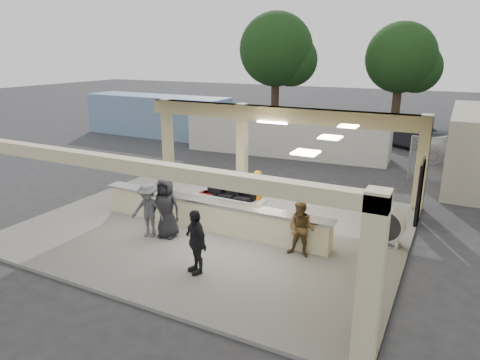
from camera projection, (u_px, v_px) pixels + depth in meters
The scene contains 16 objects.
ground at pixel (218, 226), 14.45m from camera, with size 120.00×120.00×0.00m, color #2A292C.
pavilion at pixel (232, 184), 14.54m from camera, with size 12.01×10.00×3.55m.
baggage_counter at pixel (210, 215), 13.86m from camera, with size 8.20×0.58×0.98m.
luggage_cart at pixel (230, 196), 14.99m from camera, with size 2.26×1.44×1.30m.
drum_fan at pixel (388, 225), 12.75m from camera, with size 1.04×0.55×1.10m.
baggage_handler at pixel (256, 193), 14.98m from camera, with size 0.59×0.33×1.63m, color orange.
passenger_a at pixel (301, 229), 11.91m from camera, with size 0.79×0.35×1.63m, color brown.
passenger_b at pixel (196, 242), 11.01m from camera, with size 1.02×0.37×1.73m, color black.
passenger_c at pixel (148, 210), 13.19m from camera, with size 1.11×0.39×1.72m, color #4B4C50.
passenger_d at pixel (166, 208), 13.14m from camera, with size 0.93×0.38×1.90m, color black.
car_white_a at pixel (479, 151), 21.88m from camera, with size 2.51×5.28×1.51m, color silver.
car_dark at pixel (413, 135), 25.81m from camera, with size 1.69×4.79×1.60m, color black.
container_white at pixel (286, 133), 24.27m from camera, with size 11.39×2.28×2.47m, color silver.
container_blue at pixel (157, 116), 29.75m from camera, with size 10.61×2.55×2.76m, color #7192B5.
tree_left at pixel (280, 52), 36.78m from camera, with size 6.60×6.30×9.00m.
tree_mid at pixel (405, 61), 34.29m from camera, with size 6.00×5.60×8.00m.
Camera 1 is at (6.79, -11.57, 5.66)m, focal length 32.00 mm.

